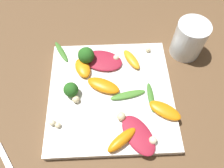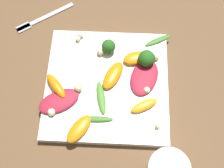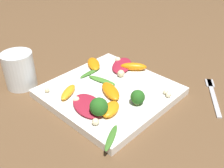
# 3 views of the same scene
# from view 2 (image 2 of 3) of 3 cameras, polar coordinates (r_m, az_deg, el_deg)

# --- Properties ---
(ground_plane) EXTENTS (2.40, 2.40, 0.00)m
(ground_plane) POSITION_cam_2_polar(r_m,az_deg,el_deg) (0.74, -0.93, -0.46)
(ground_plane) COLOR brown
(plate) EXTENTS (0.28, 0.28, 0.02)m
(plate) POSITION_cam_2_polar(r_m,az_deg,el_deg) (0.73, -0.95, -0.14)
(plate) COLOR white
(plate) RESTS_ON ground_plane
(fork) EXTENTS (0.11, 0.14, 0.01)m
(fork) POSITION_cam_2_polar(r_m,az_deg,el_deg) (0.85, -13.18, 11.38)
(fork) COLOR #B2B2B7
(fork) RESTS_ON ground_plane
(radicchio_leaf_0) EXTENTS (0.09, 0.11, 0.01)m
(radicchio_leaf_0) POSITION_cam_2_polar(r_m,az_deg,el_deg) (0.70, -9.68, -3.10)
(radicchio_leaf_0) COLOR maroon
(radicchio_leaf_0) RESTS_ON plate
(radicchio_leaf_1) EXTENTS (0.11, 0.09, 0.01)m
(radicchio_leaf_1) POSITION_cam_2_polar(r_m,az_deg,el_deg) (0.72, 5.93, 1.30)
(radicchio_leaf_1) COLOR maroon
(radicchio_leaf_1) RESTS_ON plate
(orange_segment_0) EXTENTS (0.08, 0.07, 0.01)m
(orange_segment_0) POSITION_cam_2_polar(r_m,az_deg,el_deg) (0.67, -6.06, -8.15)
(orange_segment_0) COLOR orange
(orange_segment_0) RESTS_ON plate
(orange_segment_1) EXTENTS (0.07, 0.06, 0.02)m
(orange_segment_1) POSITION_cam_2_polar(r_m,az_deg,el_deg) (0.72, -10.19, -0.37)
(orange_segment_1) COLOR orange
(orange_segment_1) RESTS_ON plate
(orange_segment_2) EXTENTS (0.05, 0.07, 0.01)m
(orange_segment_2) POSITION_cam_2_polar(r_m,az_deg,el_deg) (0.69, 5.88, -3.94)
(orange_segment_2) COLOR orange
(orange_segment_2) RESTS_ON plate
(orange_segment_3) EXTENTS (0.05, 0.07, 0.02)m
(orange_segment_3) POSITION_cam_2_polar(r_m,az_deg,el_deg) (0.74, 4.25, 4.77)
(orange_segment_3) COLOR orange
(orange_segment_3) RESTS_ON plate
(orange_segment_4) EXTENTS (0.08, 0.06, 0.02)m
(orange_segment_4) POSITION_cam_2_polar(r_m,az_deg,el_deg) (0.72, 0.17, 1.60)
(orange_segment_4) COLOR orange
(orange_segment_4) RESTS_ON plate
(broccoli_floret_0) EXTENTS (0.04, 0.04, 0.04)m
(broccoli_floret_0) POSITION_cam_2_polar(r_m,az_deg,el_deg) (0.73, 6.33, 4.64)
(broccoli_floret_0) COLOR #84AD5B
(broccoli_floret_0) RESTS_ON plate
(broccoli_floret_1) EXTENTS (0.03, 0.03, 0.04)m
(broccoli_floret_1) POSITION_cam_2_polar(r_m,az_deg,el_deg) (0.74, -0.53, 6.88)
(broccoli_floret_1) COLOR #7A9E51
(broccoli_floret_1) RESTS_ON plate
(arugula_sprig_0) EXTENTS (0.08, 0.03, 0.01)m
(arugula_sprig_0) POSITION_cam_2_polar(r_m,az_deg,el_deg) (0.70, -2.01, -2.49)
(arugula_sprig_0) COLOR #47842D
(arugula_sprig_0) RESTS_ON plate
(arugula_sprig_1) EXTENTS (0.02, 0.07, 0.01)m
(arugula_sprig_1) POSITION_cam_2_polar(r_m,az_deg,el_deg) (0.68, -2.86, -6.42)
(arugula_sprig_1) COLOR #3D7528
(arugula_sprig_1) RESTS_ON plate
(arugula_sprig_2) EXTENTS (0.05, 0.07, 0.01)m
(arugula_sprig_2) POSITION_cam_2_polar(r_m,az_deg,el_deg) (0.78, 8.48, 7.94)
(arugula_sprig_2) COLOR #3D7528
(arugula_sprig_2) RESTS_ON plate
(macadamia_nut_0) EXTENTS (0.01, 0.01, 0.01)m
(macadamia_nut_0) POSITION_cam_2_polar(r_m,az_deg,el_deg) (0.78, -6.24, 8.15)
(macadamia_nut_0) COLOR beige
(macadamia_nut_0) RESTS_ON plate
(macadamia_nut_1) EXTENTS (0.02, 0.02, 0.02)m
(macadamia_nut_1) POSITION_cam_2_polar(r_m,az_deg,el_deg) (0.71, 6.38, -1.11)
(macadamia_nut_1) COLOR beige
(macadamia_nut_1) RESTS_ON plate
(macadamia_nut_2) EXTENTS (0.02, 0.02, 0.02)m
(macadamia_nut_2) POSITION_cam_2_polar(r_m,az_deg,el_deg) (0.71, -6.22, -0.71)
(macadamia_nut_2) COLOR beige
(macadamia_nut_2) RESTS_ON plate
(macadamia_nut_3) EXTENTS (0.01, 0.01, 0.01)m
(macadamia_nut_3) POSITION_cam_2_polar(r_m,az_deg,el_deg) (0.78, -5.75, 8.88)
(macadamia_nut_3) COLOR beige
(macadamia_nut_3) RESTS_ON plate
(macadamia_nut_4) EXTENTS (0.01, 0.01, 0.01)m
(macadamia_nut_4) POSITION_cam_2_polar(r_m,az_deg,el_deg) (0.68, 8.33, -7.59)
(macadamia_nut_4) COLOR beige
(macadamia_nut_4) RESTS_ON plate
(macadamia_nut_5) EXTENTS (0.02, 0.02, 0.02)m
(macadamia_nut_5) POSITION_cam_2_polar(r_m,az_deg,el_deg) (0.75, -2.14, 5.87)
(macadamia_nut_5) COLOR beige
(macadamia_nut_5) RESTS_ON plate
(macadamia_nut_6) EXTENTS (0.02, 0.02, 0.02)m
(macadamia_nut_6) POSITION_cam_2_polar(r_m,az_deg,el_deg) (0.69, -11.02, -5.08)
(macadamia_nut_6) COLOR beige
(macadamia_nut_6) RESTS_ON plate
(macadamia_nut_7) EXTENTS (0.02, 0.02, 0.02)m
(macadamia_nut_7) POSITION_cam_2_polar(r_m,az_deg,el_deg) (0.75, 8.10, 4.93)
(macadamia_nut_7) COLOR beige
(macadamia_nut_7) RESTS_ON plate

